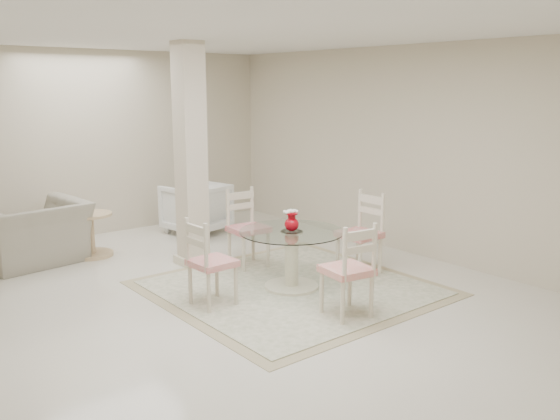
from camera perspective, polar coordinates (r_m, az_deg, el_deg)
ground at (r=6.24m, az=-6.09°, el=-8.69°), size 7.00×7.00×0.00m
room_shell at (r=5.85m, az=-6.49°, el=8.57°), size 6.02×7.02×2.71m
column at (r=7.26m, az=-8.59°, el=5.15°), size 0.30×0.30×2.70m
area_rug at (r=6.56m, az=1.11°, el=-7.50°), size 2.77×2.77×0.02m
dining_table at (r=6.46m, az=1.12°, el=-4.79°), size 1.13×1.13×0.65m
red_vase at (r=6.36m, az=1.12°, el=-1.04°), size 0.18×0.16×0.24m
dining_chair_east at (r=7.01m, az=8.04°, el=-1.62°), size 0.44×0.44×1.07m
dining_chair_north at (r=7.25m, az=-3.35°, el=-1.14°), size 0.45×0.45×1.05m
dining_chair_west at (r=5.92m, az=-7.05°, el=-4.47°), size 0.42×0.42×1.00m
dining_chair_south at (r=5.62m, az=6.88°, el=-5.17°), size 0.47×0.47×1.04m
recliner_taupe at (r=7.98m, az=-22.66°, el=-2.07°), size 1.31×1.18×0.77m
armchair_white at (r=9.01m, az=-8.08°, el=0.19°), size 0.96×0.98×0.75m
side_table at (r=8.09m, az=-17.67°, el=-2.42°), size 0.55×0.55×0.57m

